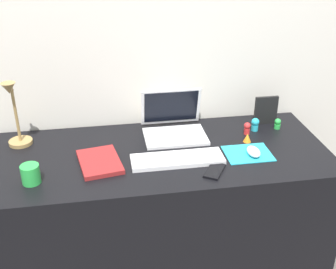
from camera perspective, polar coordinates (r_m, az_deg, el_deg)
back_wall at (r=2.30m, az=-2.43°, el=2.50°), size 2.76×0.05×1.52m
desk at (r=2.20m, az=-1.01°, el=-10.81°), size 1.56×0.65×0.74m
laptop at (r=2.14m, az=0.69°, el=1.54°), size 0.30×0.26×0.21m
keyboard at (r=1.92m, az=1.25°, el=-3.30°), size 0.41×0.13×0.02m
mousepad at (r=2.01m, az=10.46°, el=-2.47°), size 0.21×0.17×0.00m
mouse at (r=1.99m, az=11.19°, el=-2.22°), size 0.06×0.10×0.03m
cell_phone at (r=1.86m, az=6.14°, el=-4.78°), size 0.12×0.14×0.01m
desk_lamp at (r=2.09m, az=-19.48°, el=2.31°), size 0.11×0.14×0.33m
notebook_pad at (r=1.92m, az=-8.99°, el=-3.57°), size 0.21×0.27×0.02m
picture_frame at (r=2.29m, az=12.76°, el=3.12°), size 0.12×0.02×0.15m
coffee_mug at (r=1.84m, az=-17.64°, el=-5.00°), size 0.08×0.08×0.08m
toy_figurine_orange at (r=2.11m, az=10.39°, el=-0.42°), size 0.04×0.04×0.04m
toy_figurine_red at (r=2.17m, az=10.37°, el=0.85°), size 0.03×0.03×0.06m
toy_figurine_cyan at (r=2.22m, az=11.39°, el=1.37°), size 0.04×0.04×0.07m
toy_figurine_green at (r=2.27m, az=14.22°, el=1.41°), size 0.03×0.03×0.05m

